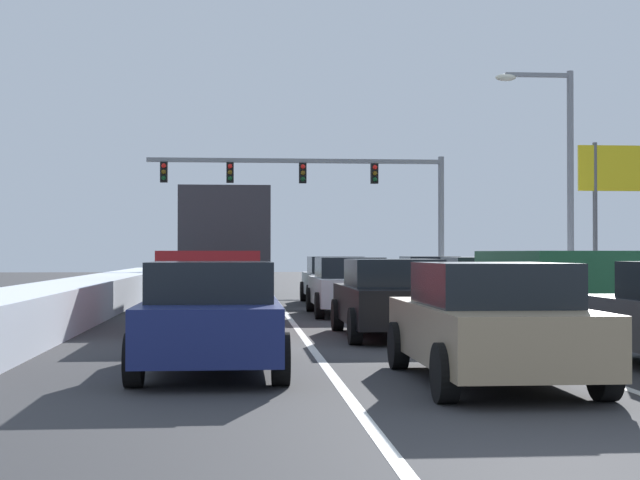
{
  "coord_description": "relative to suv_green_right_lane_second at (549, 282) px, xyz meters",
  "views": [
    {
      "loc": [
        -2.92,
        -5.72,
        1.63
      ],
      "look_at": [
        0.03,
        29.89,
        2.1
      ],
      "focal_mm": 54.19,
      "sensor_mm": 36.0,
      "label": 1
    }
  ],
  "objects": [
    {
      "name": "snow_bank_right_shoulder",
      "position": [
        3.5,
        5.81,
        -0.68
      ],
      "size": [
        2.04,
        43.4,
        0.67
      ],
      "primitive_type": "cube",
      "color": "silver",
      "rests_on": "ground"
    },
    {
      "name": "sedan_maroon_right_lane_third",
      "position": [
        0.1,
        6.52,
        -0.25
      ],
      "size": [
        2.0,
        4.5,
        1.51
      ],
      "color": "maroon",
      "rests_on": "ground"
    },
    {
      "name": "sedan_green_left_lane_fourth",
      "position": [
        -7.05,
        17.07,
        -0.25
      ],
      "size": [
        2.0,
        4.5,
        1.51
      ],
      "color": "#1E5633",
      "rests_on": "ground"
    },
    {
      "name": "roadside_sign_right",
      "position": [
        6.98,
        13.22,
        3.0
      ],
      "size": [
        3.2,
        0.16,
        5.5
      ],
      "color": "#59595B",
      "rests_on": "ground"
    },
    {
      "name": "ground_plane",
      "position": [
        -3.5,
        1.87,
        -1.02
      ],
      "size": [
        120.0,
        120.0,
        0.0
      ],
      "primitive_type": "plane",
      "color": "#333335"
    },
    {
      "name": "sedan_silver_center_lane_fourth",
      "position": [
        -3.4,
        11.14,
        -0.25
      ],
      "size": [
        2.0,
        4.5,
        1.51
      ],
      "color": "#B7BABF",
      "rests_on": "ground"
    },
    {
      "name": "sedan_black_center_lane_second",
      "position": [
        -3.5,
        -1.14,
        -0.25
      ],
      "size": [
        2.0,
        4.5,
        1.51
      ],
      "color": "black",
      "rests_on": "ground"
    },
    {
      "name": "lane_stripe_between_right_lane_and_center_lane",
      "position": [
        -1.8,
        5.81,
        -1.01
      ],
      "size": [
        0.14,
        43.4,
        0.01
      ],
      "primitive_type": "cube",
      "color": "silver",
      "rests_on": "ground"
    },
    {
      "name": "sedan_navy_left_lane_nearest",
      "position": [
        -6.81,
        -6.27,
        -0.25
      ],
      "size": [
        2.0,
        4.5,
        1.51
      ],
      "color": "navy",
      "rests_on": "ground"
    },
    {
      "name": "suv_green_right_lane_second",
      "position": [
        0.0,
        0.0,
        0.0
      ],
      "size": [
        2.16,
        4.9,
        1.67
      ],
      "color": "#1E5633",
      "rests_on": "ground"
    },
    {
      "name": "snow_bank_left_shoulder",
      "position": [
        -10.5,
        5.81,
        -0.56
      ],
      "size": [
        1.75,
        43.4,
        0.91
      ],
      "primitive_type": "cube",
      "color": "silver",
      "rests_on": "ground"
    },
    {
      "name": "street_lamp_right_far",
      "position": [
        4.2,
        11.73,
        3.63
      ],
      "size": [
        2.66,
        0.36,
        7.71
      ],
      "color": "gray",
      "rests_on": "ground"
    },
    {
      "name": "sedan_tan_center_lane_nearest",
      "position": [
        -3.31,
        -7.8,
        -0.25
      ],
      "size": [
        2.0,
        4.5,
        1.51
      ],
      "color": "#937F60",
      "rests_on": "ground"
    },
    {
      "name": "suv_red_left_lane_second",
      "position": [
        -7.02,
        0.85,
        0.0
      ],
      "size": [
        2.16,
        4.9,
        1.67
      ],
      "color": "maroon",
      "rests_on": "ground"
    },
    {
      "name": "traffic_light_gantry",
      "position": [
        -2.19,
        25.53,
        3.87
      ],
      "size": [
        14.0,
        0.47,
        6.2
      ],
      "color": "slate",
      "rests_on": "ground"
    },
    {
      "name": "sedan_gray_right_lane_fourth",
      "position": [
        -0.15,
        12.16,
        -0.25
      ],
      "size": [
        2.0,
        4.5,
        1.51
      ],
      "color": "slate",
      "rests_on": "ground"
    },
    {
      "name": "box_truck_left_lane_third",
      "position": [
        -6.82,
        8.34,
        0.88
      ],
      "size": [
        2.53,
        7.2,
        3.36
      ],
      "color": "#38383D",
      "rests_on": "ground"
    },
    {
      "name": "lane_stripe_between_center_lane_and_left_lane",
      "position": [
        -5.2,
        5.81,
        -1.01
      ],
      "size": [
        0.14,
        43.4,
        0.01
      ],
      "primitive_type": "cube",
      "color": "silver",
      "rests_on": "ground"
    },
    {
      "name": "sedan_white_center_lane_third",
      "position": [
        -3.58,
        5.52,
        -0.25
      ],
      "size": [
        2.0,
        4.5,
        1.51
      ],
      "color": "silver",
      "rests_on": "ground"
    }
  ]
}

